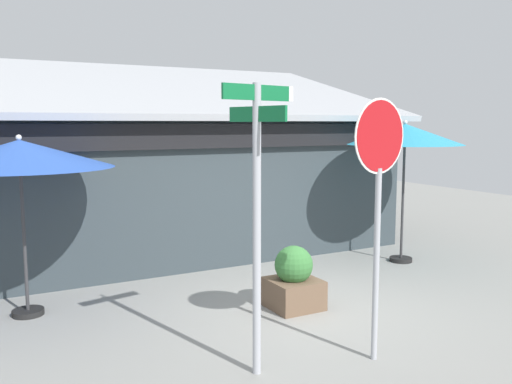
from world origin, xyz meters
name	(u,v)px	position (x,y,z in m)	size (l,w,h in m)	color
ground_plane	(301,309)	(0.00, 0.00, -0.05)	(28.00, 28.00, 0.10)	gray
cafe_building	(165,178)	(-0.40, 4.89, 1.53)	(9.67, 5.36, 4.21)	#333D42
street_sign_post	(257,200)	(-1.65, -1.63, 1.92)	(0.93, 0.88, 3.14)	#A8AAB2
stop_sign	(379,177)	(-0.29, -1.97, 2.13)	(0.83, 0.17, 3.00)	#A8AAB2
patio_umbrella_royal_blue_left	(20,155)	(-3.65, 1.54, 2.29)	(2.55, 2.55, 2.57)	black
patio_umbrella_teal_center	(405,135)	(3.21, 1.28, 2.49)	(2.23, 2.23, 2.79)	black
sidewalk_planter	(294,281)	(-0.15, -0.01, 0.41)	(0.72, 0.72, 0.94)	brown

